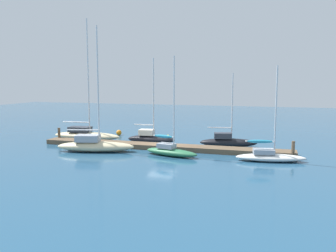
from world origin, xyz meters
TOP-DOWN VIEW (x-y plane):
  - ground_plane at (0.00, 0.00)m, footprint 120.00×120.00m
  - dock_pier at (0.00, 0.00)m, footprint 24.66×1.85m
  - dock_piling_near_end at (-11.93, 0.77)m, footprint 0.28×0.28m
  - dock_piling_far_end at (11.93, -0.77)m, footprint 0.28×0.28m
  - sailboat_0 at (-9.80, 2.70)m, footprint 7.90×2.46m
  - sailboat_1 at (-5.62, -2.98)m, footprint 7.45×3.61m
  - sailboat_2 at (-2.05, 2.55)m, footprint 5.17×2.02m
  - sailboat_3 at (1.68, -2.73)m, footprint 5.22×2.56m
  - sailboat_4 at (5.93, 3.02)m, footprint 5.84×2.56m
  - sailboat_5 at (10.06, -2.42)m, footprint 5.79×2.47m
  - mooring_buoy_yellow at (-1.07, 5.40)m, footprint 0.55×0.55m
  - mooring_buoy_orange at (-7.67, 6.81)m, footprint 0.64×0.64m

SIDE VIEW (x-z plane):
  - ground_plane at x=0.00m, z-range 0.00..0.00m
  - dock_pier at x=0.00m, z-range 0.00..0.46m
  - mooring_buoy_yellow at x=-1.07m, z-range 0.00..0.55m
  - mooring_buoy_orange at x=-7.67m, z-range 0.00..0.64m
  - sailboat_5 at x=10.06m, z-range -3.39..4.38m
  - sailboat_3 at x=1.68m, z-range -3.78..4.87m
  - sailboat_4 at x=5.93m, z-range -3.08..4.20m
  - sailboat_2 at x=-2.05m, z-range -3.82..5.03m
  - sailboat_0 at x=-9.80m, z-range -5.96..7.22m
  - sailboat_1 at x=-5.62m, z-range -5.08..6.38m
  - dock_piling_near_end at x=-11.93m, z-range 0.00..1.50m
  - dock_piling_far_end at x=11.93m, z-range 0.00..1.50m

